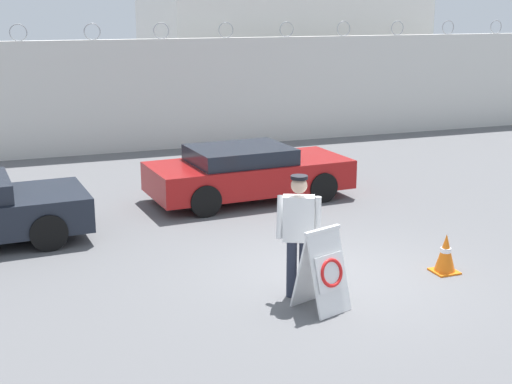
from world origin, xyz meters
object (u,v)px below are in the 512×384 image
barricade_sign (323,270)px  parked_car_rear_sedan (248,172)px  security_guard (298,230)px  traffic_cone_near (446,253)px

barricade_sign → parked_car_rear_sedan: size_ratio=0.26×
security_guard → parked_car_rear_sedan: 5.50m
barricade_sign → traffic_cone_near: bearing=-4.5°
barricade_sign → parked_car_rear_sedan: parked_car_rear_sedan is taller
barricade_sign → security_guard: 0.71m
traffic_cone_near → parked_car_rear_sedan: parked_car_rear_sedan is taller
parked_car_rear_sedan → security_guard: bearing=-105.9°
traffic_cone_near → parked_car_rear_sedan: (-1.41, 5.29, 0.30)m
security_guard → traffic_cone_near: 2.69m
barricade_sign → security_guard: size_ratio=0.65×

